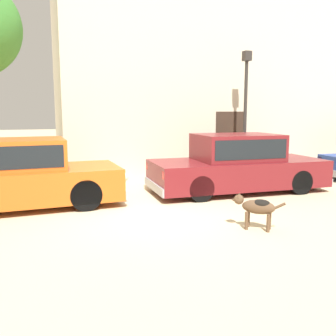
# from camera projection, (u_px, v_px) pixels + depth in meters

# --- Properties ---
(ground_plane) EXTENTS (80.00, 80.00, 0.00)m
(ground_plane) POSITION_uv_depth(u_px,v_px,m) (153.00, 213.00, 7.68)
(ground_plane) COLOR #CCB78E
(parked_sedan_nearest) EXTENTS (4.44, 1.94, 1.51)m
(parked_sedan_nearest) POSITION_uv_depth(u_px,v_px,m) (20.00, 174.00, 8.02)
(parked_sedan_nearest) COLOR #D15619
(parked_sedan_nearest) RESTS_ON ground_plane
(parked_sedan_second) EXTENTS (4.75, 1.92, 1.52)m
(parked_sedan_second) POSITION_uv_depth(u_px,v_px,m) (237.00, 163.00, 9.68)
(parked_sedan_second) COLOR maroon
(parked_sedan_second) RESTS_ON ground_plane
(apartment_block) EXTENTS (15.11, 6.20, 8.96)m
(apartment_block) POSITION_uv_depth(u_px,v_px,m) (246.00, 53.00, 15.14)
(apartment_block) COLOR beige
(apartment_block) RESTS_ON ground_plane
(stray_dog_spotted) EXTENTS (0.77, 0.69, 0.64)m
(stray_dog_spotted) POSITION_uv_depth(u_px,v_px,m) (256.00, 206.00, 6.55)
(stray_dog_spotted) COLOR brown
(stray_dog_spotted) RESTS_ON ground_plane
(street_lamp) EXTENTS (0.22, 0.22, 3.86)m
(street_lamp) POSITION_uv_depth(u_px,v_px,m) (246.00, 99.00, 11.04)
(street_lamp) COLOR #2D2B28
(street_lamp) RESTS_ON ground_plane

